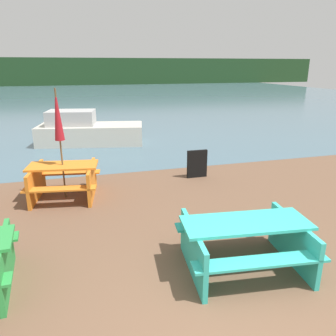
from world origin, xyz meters
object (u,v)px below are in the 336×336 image
(boat, at_px, (88,131))
(signboard, at_px, (197,164))
(picnic_table_teal, at_px, (245,240))
(umbrella_crimson, at_px, (58,116))
(picnic_table_orange, at_px, (64,178))

(boat, height_order, signboard, boat)
(boat, relative_size, signboard, 5.51)
(picnic_table_teal, relative_size, boat, 0.48)
(picnic_table_teal, relative_size, umbrella_crimson, 0.80)
(boat, bearing_deg, picnic_table_orange, -86.82)
(picnic_table_orange, height_order, umbrella_crimson, umbrella_crimson)
(picnic_table_orange, height_order, signboard, picnic_table_orange)
(picnic_table_teal, bearing_deg, umbrella_crimson, 126.04)
(picnic_table_teal, distance_m, boat, 9.20)
(picnic_table_orange, bearing_deg, signboard, 8.48)
(umbrella_crimson, bearing_deg, boat, 82.05)
(picnic_table_orange, bearing_deg, boat, 82.05)
(umbrella_crimson, relative_size, signboard, 3.27)
(picnic_table_teal, height_order, picnic_table_orange, picnic_table_orange)
(picnic_table_teal, xyz_separation_m, boat, (-1.85, 9.01, 0.02))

